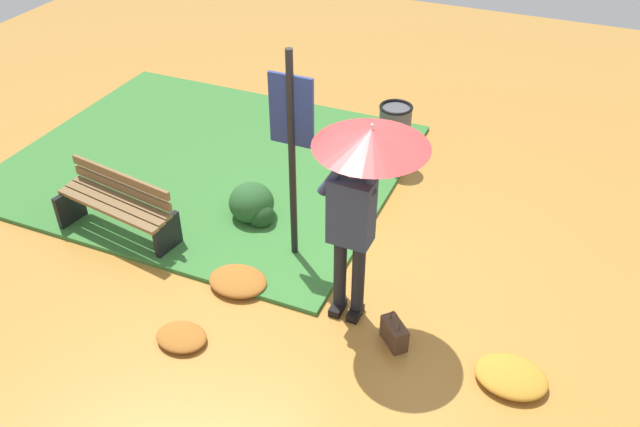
{
  "coord_description": "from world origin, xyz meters",
  "views": [
    {
      "loc": [
        1.54,
        -4.42,
        4.45
      ],
      "look_at": [
        -0.4,
        0.14,
        0.85
      ],
      "focal_mm": 36.7,
      "sensor_mm": 36.0,
      "label": 1
    }
  ],
  "objects_px": {
    "person_with_umbrella": "(362,176)",
    "trash_bin": "(394,136)",
    "park_bench": "(117,206)",
    "info_sign_post": "(292,135)",
    "handbag": "(394,333)"
  },
  "relations": [
    {
      "from": "info_sign_post",
      "to": "park_bench",
      "type": "relative_size",
      "value": 1.65
    },
    {
      "from": "handbag",
      "to": "park_bench",
      "type": "xyz_separation_m",
      "value": [
        -3.24,
        0.34,
        0.28
      ]
    },
    {
      "from": "trash_bin",
      "to": "park_bench",
      "type": "bearing_deg",
      "value": -131.06
    },
    {
      "from": "info_sign_post",
      "to": "trash_bin",
      "type": "relative_size",
      "value": 2.76
    },
    {
      "from": "trash_bin",
      "to": "person_with_umbrella",
      "type": "bearing_deg",
      "value": -79.18
    },
    {
      "from": "person_with_umbrella",
      "to": "info_sign_post",
      "type": "bearing_deg",
      "value": 148.18
    },
    {
      "from": "person_with_umbrella",
      "to": "trash_bin",
      "type": "xyz_separation_m",
      "value": [
        -0.52,
        2.71,
        -1.13
      ]
    },
    {
      "from": "park_bench",
      "to": "trash_bin",
      "type": "distance_m",
      "value": 3.45
    },
    {
      "from": "handbag",
      "to": "trash_bin",
      "type": "height_order",
      "value": "trash_bin"
    },
    {
      "from": "person_with_umbrella",
      "to": "park_bench",
      "type": "height_order",
      "value": "person_with_umbrella"
    },
    {
      "from": "info_sign_post",
      "to": "handbag",
      "type": "relative_size",
      "value": 6.22
    },
    {
      "from": "handbag",
      "to": "trash_bin",
      "type": "bearing_deg",
      "value": 108.22
    },
    {
      "from": "handbag",
      "to": "person_with_umbrella",
      "type": "bearing_deg",
      "value": 152.47
    },
    {
      "from": "info_sign_post",
      "to": "trash_bin",
      "type": "distance_m",
      "value": 2.41
    },
    {
      "from": "trash_bin",
      "to": "handbag",
      "type": "bearing_deg",
      "value": -71.78
    }
  ]
}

